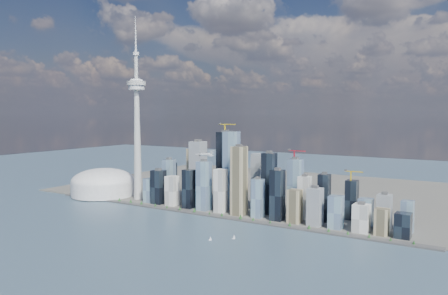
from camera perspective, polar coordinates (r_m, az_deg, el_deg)
The scene contains 10 objects.
ground at distance 954.51m, azimuth -10.49°, elevation -11.76°, with size 4000.00×4000.00×0.00m, color #36525F.
seawall at distance 1145.26m, azimuth -1.99°, elevation -8.81°, with size 1100.00×22.00×4.00m, color #383838.
land at distance 1532.89m, azimuth 7.38°, elevation -5.44°, with size 1400.00×900.00×3.00m, color #4C4C47.
shoreline_trees at distance 1143.71m, azimuth -1.99°, elevation -8.48°, with size 960.53×7.20×8.80m.
skyscraper_cluster at distance 1173.89m, azimuth 2.79°, elevation -4.98°, with size 736.00×142.00×234.71m.
needle_tower at distance 1347.91m, azimuth -11.30°, elevation 3.16°, with size 56.00×56.00×550.50m.
dome_stadium at distance 1457.49m, azimuth -15.50°, elevation -4.58°, with size 200.00×200.00×86.00m.
airplane at distance 1053.16m, azimuth -2.44°, elevation -0.94°, with size 59.59×53.27×14.89m.
sailboat_west at distance 933.70m, azimuth -1.81°, elevation -11.85°, with size 7.08×3.63×9.87m.
sailboat_east at distance 943.61m, azimuth 1.30°, elevation -11.66°, with size 7.70×2.91×10.63m.
Camera 1 is at (616.15, -678.19, 267.41)m, focal length 35.00 mm.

